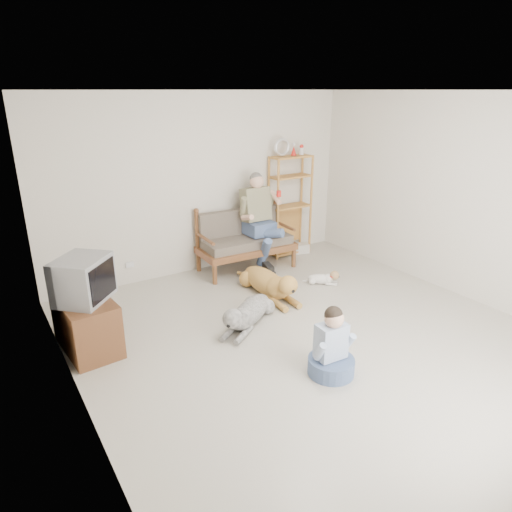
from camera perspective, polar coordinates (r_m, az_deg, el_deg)
floor at (r=5.35m, az=7.45°, el=-10.42°), size 5.50×5.50×0.00m
ceiling at (r=4.62m, az=9.03°, el=19.82°), size 5.50×5.50×0.00m
wall_back at (r=7.06m, az=-6.58°, el=8.92°), size 5.00×0.00×5.00m
wall_left at (r=3.77m, az=-22.17°, el=-2.48°), size 0.00×5.50×5.50m
wall_right at (r=6.68m, az=24.84°, el=6.55°), size 0.00×5.50×5.50m
loveseat at (r=7.21m, az=-1.48°, el=2.16°), size 1.53×0.77×0.95m
man at (r=7.07m, az=0.80°, el=3.59°), size 0.57×0.82×1.33m
etagere at (r=7.77m, az=4.26°, el=6.38°), size 0.75×0.33×1.98m
book_stack at (r=8.06m, az=5.67°, el=0.98°), size 0.29×0.24×0.16m
tv_stand at (r=5.35m, az=-20.50°, el=-7.98°), size 0.57×0.94×0.60m
crt_tv at (r=5.10m, az=-20.78°, el=-2.75°), size 0.72×0.72×0.47m
wall_outlet at (r=6.90m, az=-15.50°, el=-1.05°), size 0.12×0.02×0.08m
golden_retriever at (r=6.32m, az=1.77°, el=-3.42°), size 0.41×1.48×0.45m
shaggy_dog at (r=5.55m, az=-1.16°, el=-7.22°), size 1.09×0.83×0.39m
terrier at (r=6.80m, az=8.57°, el=-2.76°), size 0.45×0.43×0.21m
child at (r=4.69m, az=9.42°, el=-11.52°), size 0.47×0.47×0.74m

